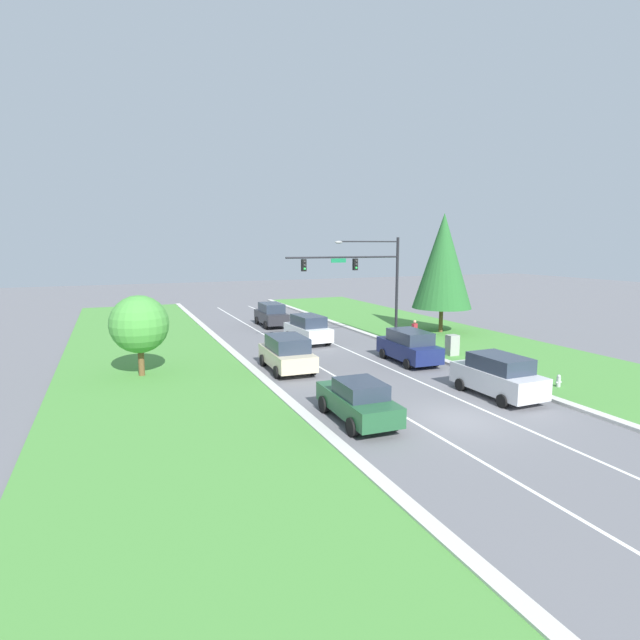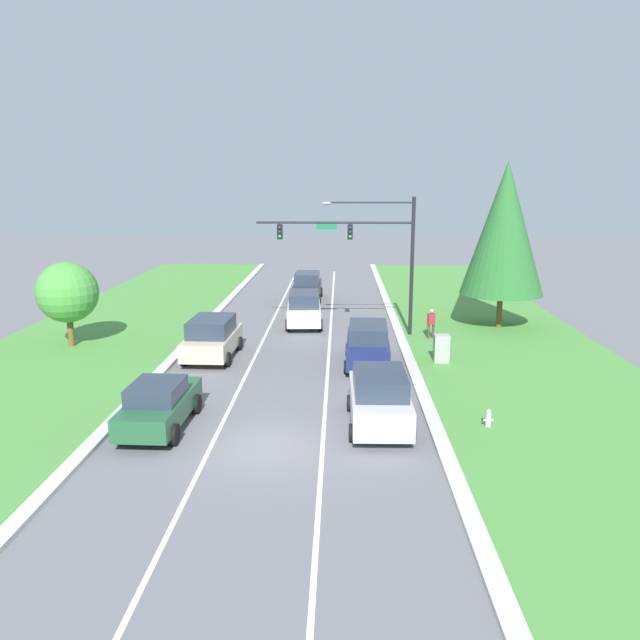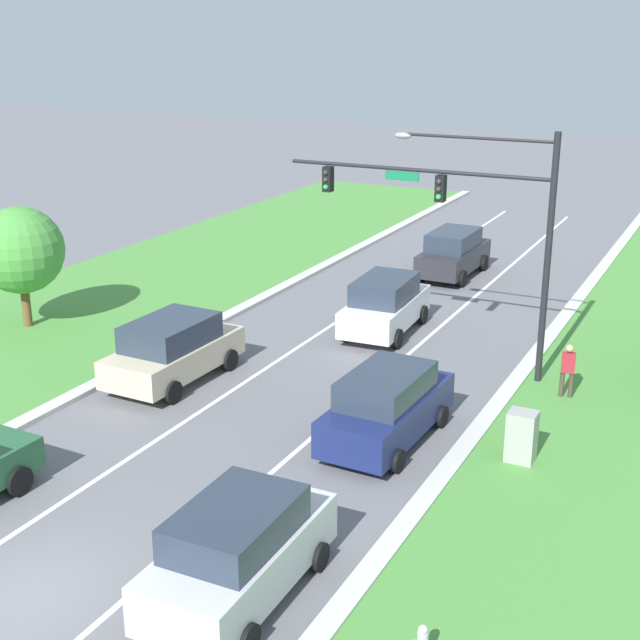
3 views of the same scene
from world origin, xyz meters
The scene contains 19 objects.
ground_plane centered at (0.00, 0.00, 0.00)m, with size 160.00×160.00×0.00m, color slate.
curb_strip_right centered at (5.65, 0.00, 0.07)m, with size 0.50×90.00×0.15m.
curb_strip_left centered at (-5.65, 0.00, 0.07)m, with size 0.50×90.00×0.15m.
grass_verge_right centered at (10.90, 0.00, 0.04)m, with size 10.00×90.00×0.08m.
grass_verge_left centered at (-10.90, 0.00, 0.04)m, with size 10.00×90.00×0.08m.
lane_stripe_inner_left centered at (-1.80, 0.00, 0.00)m, with size 0.14×81.00×0.01m.
lane_stripe_inner_right centered at (1.80, 0.00, 0.00)m, with size 0.14×81.00×0.01m.
traffic_signal_mast centered at (3.73, 15.10, 5.10)m, with size 8.53×0.41×7.58m.
charcoal_suv centered at (-0.02, 25.56, 1.04)m, with size 2.12×4.73×2.03m.
forest_sedan centered at (-3.85, 1.40, 0.88)m, with size 2.10×4.66×1.72m.
navy_suv centered at (3.63, 9.32, 1.00)m, with size 2.23×4.82×1.97m.
white_suv centered at (0.22, 17.36, 1.04)m, with size 2.30×4.72×2.03m.
champagne_suv centered at (-3.81, 10.28, 1.02)m, with size 2.37×4.82×1.99m.
silver_suv centered at (3.72, 1.86, 1.01)m, with size 2.20×4.57×1.99m.
utility_cabinet centered at (7.10, 9.68, 0.69)m, with size 0.70×0.60×1.38m.
pedestrian centered at (7.26, 14.23, 0.94)m, with size 0.42×0.30×1.69m.
fire_hydrant centered at (7.47, 1.74, 0.34)m, with size 0.34×0.20×0.70m.
conifer_near_right_tree centered at (11.59, 17.03, 5.78)m, with size 4.68×4.68×9.53m.
oak_near_left_tree centered at (-11.49, 12.03, 2.87)m, with size 3.09×3.09×4.43m.
Camera 1 is at (-12.70, -15.82, 7.07)m, focal length 28.00 mm.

